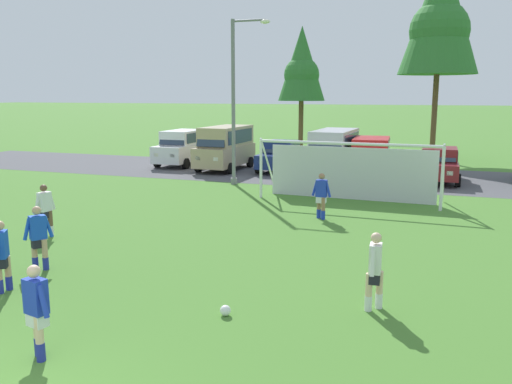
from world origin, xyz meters
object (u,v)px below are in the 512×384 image
Objects in this scene: soccer_ball at (225,310)px; player_winger_right at (2,256)px; parked_car_slot_far_left at (182,147)px; street_lamp at (237,101)px; parked_car_slot_center_left at (281,156)px; player_striker_near at (37,312)px; player_winger_left at (375,271)px; player_trailing_back at (39,238)px; player_midfield_center at (321,196)px; soccer_goal at (350,170)px; parked_car_slot_center_right at (371,158)px; parked_car_slot_left at (225,147)px; parked_car_slot_right at (439,164)px; parked_car_slot_center at (334,152)px; player_defender_far at (45,210)px.

player_winger_right reaches higher than soccer_ball.
street_lamp is (5.79, -5.53, 2.94)m from parked_car_slot_far_left.
parked_car_slot_center_left is (0.47, 20.22, 0.05)m from player_winger_right.
player_winger_right is at bearing 142.67° from player_striker_near.
parked_car_slot_far_left reaches higher than player_striker_near.
player_winger_left is 19.97m from parked_car_slot_center_left.
player_winger_left is 8.16m from player_winger_right.
street_lamp is (-5.46, 14.75, 3.94)m from soccer_ball.
soccer_ball is 20.38m from parked_car_slot_center_left.
player_midfield_center is at bearing 54.65° from player_trailing_back.
parked_car_slot_center_left is (-5.14, 7.20, -0.42)m from soccer_goal.
street_lamp reaches higher than parked_car_slot_far_left.
player_winger_left is at bearing -78.16° from soccer_goal.
street_lamp is at bearing -149.01° from parked_car_slot_center_right.
street_lamp reaches higher than player_winger_right.
parked_car_slot_left is at bearing 173.57° from parked_car_slot_center_right.
player_winger_right is (-5.21, -9.31, 0.00)m from player_midfield_center.
player_winger_left is at bearing -93.62° from parked_car_slot_right.
player_midfield_center is 0.39× the size of parked_car_slot_center_left.
soccer_goal reaches higher than parked_car_slot_center.
player_winger_right is at bearing -107.03° from parked_car_slot_center_right.
player_defender_far is at bearing 153.64° from soccer_ball.
parked_car_slot_right is (9.41, 17.73, 0.05)m from player_trailing_back.
player_trailing_back is at bearing -90.27° from street_lamp.
parked_car_slot_center_right is at bearing 88.32° from soccer_ball.
player_defender_far is 15.56m from parked_car_slot_left.
street_lamp reaches higher than player_trailing_back.
player_winger_right is at bearing -78.13° from player_trailing_back.
parked_car_slot_far_left is at bearing 146.63° from soccer_goal.
soccer_goal is at bearing 66.68° from player_winger_right.
player_striker_near is 0.39× the size of parked_car_slot_right.
soccer_goal is 13.95m from parked_car_slot_far_left.
parked_car_slot_center_right is (0.53, 9.45, 0.29)m from player_midfield_center.
player_striker_near is 22.34m from parked_car_slot_right.
player_trailing_back is at bearing -109.37° from parked_car_slot_center_right.
parked_car_slot_center_right is at bearing 30.99° from street_lamp.
player_winger_left is 0.39× the size of parked_car_slot_center_left.
parked_car_slot_right is at bearing 62.05° from player_trailing_back.
player_winger_right is 1.00× the size of player_trailing_back.
player_trailing_back is 14.02m from street_lamp.
player_midfield_center is 0.34× the size of parked_car_slot_center.
player_striker_near is 1.00× the size of player_defender_far.
parked_car_slot_right is at bearing 68.68° from player_midfield_center.
soccer_ball is 19.24m from parked_car_slot_right.
parked_car_slot_center reaches higher than parked_car_slot_far_left.
player_striker_near is at bearing -131.09° from soccer_ball.
player_striker_near is 3.67m from player_winger_right.
player_trailing_back is 0.36× the size of parked_car_slot_far_left.
player_winger_right is 1.55m from player_trailing_back.
player_defender_far is at bearing -145.98° from player_midfield_center.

